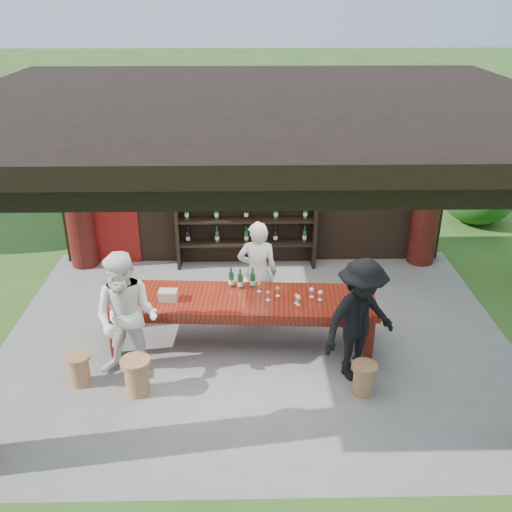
{
  "coord_description": "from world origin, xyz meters",
  "views": [
    {
      "loc": [
        -0.15,
        -7.12,
        4.7
      ],
      "look_at": [
        0.0,
        0.4,
        1.15
      ],
      "focal_mm": 40.0,
      "sensor_mm": 36.0,
      "label": 1
    }
  ],
  "objects_px": {
    "guest_woman": "(127,317)",
    "napkin_basket": "(168,295)",
    "stool_far_left": "(79,369)",
    "guest_man": "(360,320)",
    "tasting_table": "(242,305)",
    "host": "(257,273)",
    "wine_shelf": "(246,209)",
    "stool_near_right": "(364,378)",
    "stool_near_left": "(137,375)"
  },
  "relations": [
    {
      "from": "guest_woman",
      "to": "napkin_basket",
      "type": "relative_size",
      "value": 6.82
    },
    {
      "from": "stool_far_left",
      "to": "guest_man",
      "type": "relative_size",
      "value": 0.26
    },
    {
      "from": "tasting_table",
      "to": "host",
      "type": "height_order",
      "value": "host"
    },
    {
      "from": "wine_shelf",
      "to": "guest_man",
      "type": "relative_size",
      "value": 1.49
    },
    {
      "from": "host",
      "to": "stool_near_right",
      "type": "bearing_deg",
      "value": 129.55
    },
    {
      "from": "wine_shelf",
      "to": "stool_near_right",
      "type": "distance_m",
      "value": 4.12
    },
    {
      "from": "stool_near_left",
      "to": "stool_far_left",
      "type": "bearing_deg",
      "value": 165.69
    },
    {
      "from": "wine_shelf",
      "to": "tasting_table",
      "type": "relative_size",
      "value": 0.67
    },
    {
      "from": "stool_near_left",
      "to": "guest_woman",
      "type": "distance_m",
      "value": 0.74
    },
    {
      "from": "tasting_table",
      "to": "guest_man",
      "type": "distance_m",
      "value": 1.72
    },
    {
      "from": "stool_far_left",
      "to": "host",
      "type": "relative_size",
      "value": 0.26
    },
    {
      "from": "stool_near_right",
      "to": "stool_far_left",
      "type": "distance_m",
      "value": 3.66
    },
    {
      "from": "stool_near_right",
      "to": "guest_woman",
      "type": "relative_size",
      "value": 0.24
    },
    {
      "from": "host",
      "to": "guest_man",
      "type": "bearing_deg",
      "value": 135.56
    },
    {
      "from": "stool_near_right",
      "to": "napkin_basket",
      "type": "xyz_separation_m",
      "value": [
        -2.57,
        1.14,
        0.59
      ]
    },
    {
      "from": "stool_near_right",
      "to": "host",
      "type": "bearing_deg",
      "value": 126.17
    },
    {
      "from": "wine_shelf",
      "to": "host",
      "type": "relative_size",
      "value": 1.53
    },
    {
      "from": "tasting_table",
      "to": "wine_shelf",
      "type": "bearing_deg",
      "value": 88.41
    },
    {
      "from": "host",
      "to": "guest_woman",
      "type": "distance_m",
      "value": 2.17
    },
    {
      "from": "stool_near_left",
      "to": "stool_near_right",
      "type": "height_order",
      "value": "stool_near_left"
    },
    {
      "from": "guest_man",
      "to": "tasting_table",
      "type": "bearing_deg",
      "value": 122.12
    },
    {
      "from": "wine_shelf",
      "to": "guest_man",
      "type": "height_order",
      "value": "wine_shelf"
    },
    {
      "from": "wine_shelf",
      "to": "tasting_table",
      "type": "height_order",
      "value": "wine_shelf"
    },
    {
      "from": "stool_near_left",
      "to": "tasting_table",
      "type": "bearing_deg",
      "value": 39.69
    },
    {
      "from": "wine_shelf",
      "to": "stool_near_right",
      "type": "bearing_deg",
      "value": -68.63
    },
    {
      "from": "wine_shelf",
      "to": "tasting_table",
      "type": "distance_m",
      "value": 2.62
    },
    {
      "from": "wine_shelf",
      "to": "napkin_basket",
      "type": "bearing_deg",
      "value": -112.87
    },
    {
      "from": "stool_far_left",
      "to": "tasting_table",
      "type": "bearing_deg",
      "value": 23.24
    },
    {
      "from": "wine_shelf",
      "to": "guest_man",
      "type": "xyz_separation_m",
      "value": [
        1.44,
        -3.37,
        -0.27
      ]
    },
    {
      "from": "napkin_basket",
      "to": "guest_man",
      "type": "bearing_deg",
      "value": -16.78
    },
    {
      "from": "stool_far_left",
      "to": "guest_man",
      "type": "distance_m",
      "value": 3.68
    },
    {
      "from": "stool_near_right",
      "to": "tasting_table",
      "type": "bearing_deg",
      "value": 142.7
    },
    {
      "from": "stool_far_left",
      "to": "guest_man",
      "type": "bearing_deg",
      "value": 1.74
    },
    {
      "from": "tasting_table",
      "to": "napkin_basket",
      "type": "distance_m",
      "value": 1.04
    },
    {
      "from": "stool_near_left",
      "to": "guest_man",
      "type": "bearing_deg",
      "value": 6.21
    },
    {
      "from": "wine_shelf",
      "to": "guest_woman",
      "type": "distance_m",
      "value": 3.65
    },
    {
      "from": "wine_shelf",
      "to": "host",
      "type": "distance_m",
      "value": 1.99
    },
    {
      "from": "guest_man",
      "to": "stool_near_left",
      "type": "bearing_deg",
      "value": 156.16
    },
    {
      "from": "stool_far_left",
      "to": "stool_near_left",
      "type": "bearing_deg",
      "value": -14.31
    },
    {
      "from": "tasting_table",
      "to": "stool_near_right",
      "type": "bearing_deg",
      "value": -37.3
    },
    {
      "from": "stool_near_left",
      "to": "napkin_basket",
      "type": "height_order",
      "value": "napkin_basket"
    },
    {
      "from": "wine_shelf",
      "to": "stool_near_left",
      "type": "distance_m",
      "value": 4.03
    },
    {
      "from": "guest_woman",
      "to": "napkin_basket",
      "type": "xyz_separation_m",
      "value": [
        0.44,
        0.69,
        -0.07
      ]
    },
    {
      "from": "stool_near_right",
      "to": "guest_man",
      "type": "relative_size",
      "value": 0.25
    },
    {
      "from": "stool_near_right",
      "to": "host",
      "type": "distance_m",
      "value": 2.29
    },
    {
      "from": "stool_far_left",
      "to": "napkin_basket",
      "type": "bearing_deg",
      "value": 38.88
    },
    {
      "from": "guest_woman",
      "to": "guest_man",
      "type": "height_order",
      "value": "guest_woman"
    },
    {
      "from": "host",
      "to": "guest_man",
      "type": "xyz_separation_m",
      "value": [
        1.28,
        -1.41,
        0.02
      ]
    },
    {
      "from": "stool_near_right",
      "to": "stool_near_left",
      "type": "bearing_deg",
      "value": 178.72
    },
    {
      "from": "stool_near_right",
      "to": "host",
      "type": "xyz_separation_m",
      "value": [
        -1.3,
        1.78,
        0.6
      ]
    }
  ]
}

